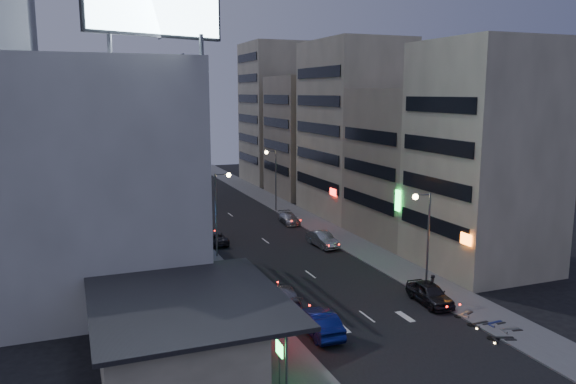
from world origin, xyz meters
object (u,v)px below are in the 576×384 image
parked_car_right_near (430,293)px  scooter_black_a (514,328)px  road_car_silver (283,295)px  scooter_silver_a (519,319)px  person (432,286)px  scooter_blue (501,312)px  parked_car_left (215,238)px  scooter_silver_b (467,303)px  road_car_blue (319,322)px  scooter_black_b (487,313)px  parked_car_right_far (289,218)px  parked_car_right_mid (322,239)px

parked_car_right_near → scooter_black_a: bearing=-75.2°
parked_car_right_near → road_car_silver: bearing=164.1°
scooter_silver_a → person: bearing=26.9°
road_car_silver → scooter_blue: 15.33m
scooter_silver_a → road_car_silver: bearing=63.3°
parked_car_left → scooter_silver_a: (13.69, -28.27, 0.08)m
person → scooter_silver_b: person is taller
scooter_silver_b → road_car_silver: bearing=38.5°
scooter_blue → scooter_silver_b: (-0.97, 2.31, -0.02)m
scooter_silver_a → scooter_blue: (-0.27, 1.38, -0.02)m
scooter_silver_b → scooter_blue: bearing=178.5°
parked_car_left → road_car_blue: bearing=93.8°
road_car_blue → scooter_silver_b: road_car_blue is taller
scooter_black_b → person: bearing=9.0°
parked_car_right_near → scooter_blue: (2.49, -4.67, -0.08)m
person → scooter_silver_a: (2.06, -6.81, -0.29)m
road_car_blue → scooter_black_a: bearing=157.6°
road_car_silver → parked_car_left: bearing=-79.6°
scooter_silver_a → scooter_silver_b: bearing=28.7°
parked_car_right_far → scooter_silver_a: 34.29m
scooter_black_a → scooter_black_b: size_ratio=1.07×
parked_car_right_near → scooter_silver_a: parked_car_right_near is taller
scooter_black_b → parked_car_right_mid: bearing=6.1°
parked_car_left → scooter_black_a: 31.79m
parked_car_right_mid → scooter_blue: (3.36, -21.93, -0.05)m
parked_car_left → scooter_black_a: size_ratio=2.28×
road_car_silver → scooter_blue: bearing=155.3°
parked_car_right_near → scooter_silver_b: (1.52, -2.37, -0.10)m
road_car_blue → road_car_silver: 5.66m
person → scooter_blue: (1.79, -5.43, -0.31)m
scooter_black_a → road_car_silver: bearing=67.9°
parked_car_right_mid → parked_car_right_far: size_ratio=1.05×
scooter_black_a → scooter_silver_a: size_ratio=1.03×
parked_car_right_mid → scooter_silver_a: parked_car_right_mid is taller
parked_car_left → person: bearing=119.9°
parked_car_right_near → scooter_silver_b: 2.82m
parked_car_right_near → scooter_silver_b: size_ratio=2.47×
scooter_blue → scooter_black_a: bearing=152.1°
parked_car_right_far → scooter_blue: size_ratio=2.26×
road_car_blue → person: 10.99m
parked_car_right_near → person: 1.06m
person → scooter_blue: bearing=77.3°
parked_car_right_mid → road_car_blue: bearing=-119.0°
scooter_black_b → scooter_silver_b: scooter_black_b is taller
parked_car_right_mid → parked_car_left: size_ratio=0.99×
parked_car_right_near → road_car_blue: 10.14m
road_car_silver → scooter_silver_a: 16.34m
scooter_black_a → scooter_silver_a: 1.74m
parked_car_right_far → scooter_black_a: (1.68, -35.20, 0.11)m
parked_car_right_near → scooter_black_b: size_ratio=2.43×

